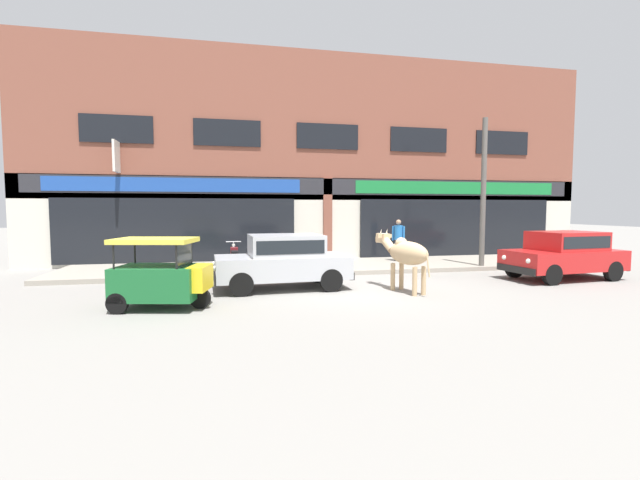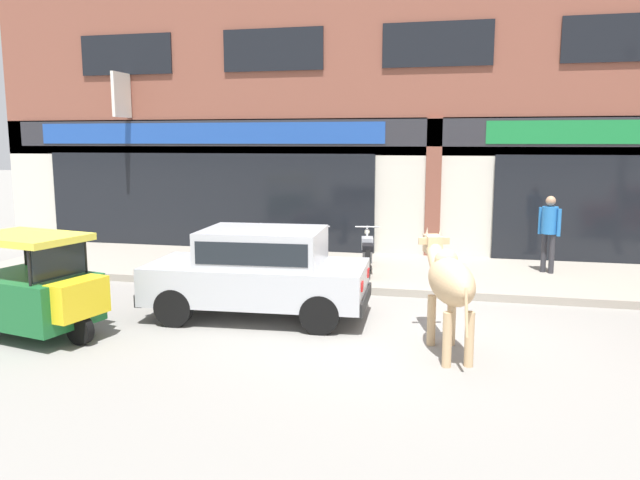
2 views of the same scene
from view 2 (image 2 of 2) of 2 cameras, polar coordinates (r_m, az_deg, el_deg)
name	(u,v)px [view 2 (image 2 of 2)]	position (r m, az deg, el deg)	size (l,w,h in m)	color
ground_plane	(411,334)	(9.54, 8.35, -8.47)	(90.00, 90.00, 0.00)	gray
sidewalk	(427,274)	(13.42, 9.75, -3.06)	(19.00, 3.67, 0.15)	gray
shop_building	(436,93)	(15.26, 10.59, 13.09)	(23.00, 1.40, 8.39)	brown
cow	(449,281)	(8.53, 11.71, -3.66)	(0.95, 2.10, 1.61)	tan
car_0	(260,269)	(10.14, -5.54, -2.61)	(3.68, 1.79, 1.46)	black
auto_rickshaw	(36,293)	(10.02, -24.50, -4.44)	(2.12, 1.51, 1.52)	black
motorcycle_0	(252,249)	(13.65, -6.19, -0.82)	(0.52, 1.81, 0.88)	black
motorcycle_1	(307,251)	(13.28, -1.15, -1.04)	(0.62, 1.80, 0.88)	black
motorcycle_2	(367,253)	(13.10, 4.34, -1.20)	(0.56, 1.80, 0.88)	black
pedestrian	(549,226)	(13.67, 20.23, 1.23)	(0.41, 0.34, 1.60)	#2D2D33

